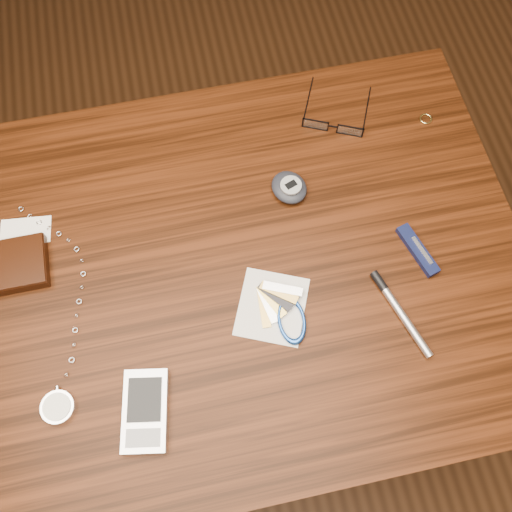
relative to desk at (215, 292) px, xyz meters
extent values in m
plane|color=#472814|center=(0.00, 0.00, -0.65)|extent=(3.80, 3.80, 0.00)
cube|color=#391809|center=(0.00, 0.00, 0.08)|extent=(1.00, 0.70, 0.03)
cylinder|color=#4C2814|center=(0.45, -0.30, -0.29)|extent=(0.05, 0.05, 0.71)
cylinder|color=#4C2814|center=(-0.45, 0.30, -0.29)|extent=(0.05, 0.05, 0.71)
cylinder|color=#4C2814|center=(0.45, 0.30, -0.29)|extent=(0.05, 0.05, 0.71)
cube|color=black|center=(-0.30, 0.07, 0.11)|extent=(0.10, 0.09, 0.02)
cube|color=black|center=(-0.30, 0.07, 0.12)|extent=(0.10, 0.08, 0.00)
cube|color=white|center=(-0.28, 0.13, 0.10)|extent=(0.09, 0.06, 0.00)
cube|color=black|center=(0.22, 0.22, 0.11)|extent=(0.04, 0.02, 0.02)
cube|color=white|center=(0.22, 0.22, 0.11)|extent=(0.04, 0.02, 0.02)
cylinder|color=black|center=(0.23, 0.28, 0.10)|extent=(0.05, 0.10, 0.00)
cube|color=black|center=(0.28, 0.20, 0.11)|extent=(0.04, 0.02, 0.02)
cube|color=white|center=(0.28, 0.20, 0.11)|extent=(0.04, 0.02, 0.02)
cylinder|color=black|center=(0.32, 0.24, 0.10)|extent=(0.05, 0.10, 0.00)
cube|color=black|center=(0.25, 0.21, 0.12)|extent=(0.01, 0.01, 0.00)
torus|color=#E7CE73|center=(0.42, 0.20, 0.10)|extent=(0.03, 0.03, 0.00)
cylinder|color=white|center=(-0.25, -0.16, 0.11)|extent=(0.05, 0.05, 0.01)
cylinder|color=white|center=(-0.25, -0.16, 0.11)|extent=(0.04, 0.04, 0.00)
cylinder|color=white|center=(-0.25, -0.14, 0.11)|extent=(0.01, 0.01, 0.01)
torus|color=white|center=(-0.23, -0.12, 0.11)|extent=(0.01, 0.01, 0.01)
torus|color=white|center=(-0.23, -0.10, 0.11)|extent=(0.01, 0.01, 0.00)
torus|color=white|center=(-0.22, -0.08, 0.11)|extent=(0.01, 0.01, 0.01)
torus|color=white|center=(-0.22, -0.05, 0.11)|extent=(0.01, 0.01, 0.00)
torus|color=white|center=(-0.21, -0.03, 0.11)|extent=(0.01, 0.01, 0.01)
torus|color=white|center=(-0.21, -0.01, 0.11)|extent=(0.01, 0.01, 0.00)
torus|color=white|center=(-0.20, 0.01, 0.11)|extent=(0.01, 0.00, 0.01)
torus|color=white|center=(-0.20, 0.03, 0.11)|extent=(0.01, 0.01, 0.00)
torus|color=white|center=(-0.20, 0.06, 0.11)|extent=(0.01, 0.00, 0.01)
torus|color=white|center=(-0.20, 0.08, 0.11)|extent=(0.01, 0.01, 0.00)
torus|color=white|center=(-0.21, 0.10, 0.11)|extent=(0.01, 0.01, 0.01)
torus|color=white|center=(-0.23, 0.11, 0.11)|extent=(0.01, 0.01, 0.00)
torus|color=white|center=(-0.24, 0.12, 0.11)|extent=(0.01, 0.01, 0.01)
torus|color=white|center=(-0.26, 0.14, 0.11)|extent=(0.01, 0.01, 0.00)
torus|color=white|center=(-0.27, 0.15, 0.11)|extent=(0.01, 0.01, 0.01)
torus|color=white|center=(-0.29, 0.17, 0.11)|extent=(0.01, 0.01, 0.00)
cube|color=silver|center=(-0.13, -0.19, 0.11)|extent=(0.08, 0.12, 0.02)
cube|color=black|center=(-0.13, -0.18, 0.12)|extent=(0.06, 0.07, 0.00)
cube|color=gray|center=(-0.14, -0.23, 0.12)|extent=(0.05, 0.03, 0.00)
ellipsoid|color=black|center=(0.15, 0.11, 0.11)|extent=(0.07, 0.08, 0.02)
cylinder|color=gray|center=(0.15, 0.11, 0.13)|extent=(0.03, 0.03, 0.00)
cube|color=black|center=(0.15, 0.11, 0.13)|extent=(0.02, 0.02, 0.00)
cube|color=white|center=(0.08, -0.08, 0.10)|extent=(0.14, 0.14, 0.00)
torus|color=#1E4EAC|center=(0.10, -0.11, 0.11)|extent=(0.06, 0.06, 0.01)
cube|color=olive|center=(0.07, -0.08, 0.11)|extent=(0.02, 0.06, 0.00)
cube|color=silver|center=(0.07, -0.07, 0.11)|extent=(0.02, 0.06, 0.00)
cube|color=#AA8F3C|center=(0.08, -0.07, 0.11)|extent=(0.04, 0.06, 0.00)
cube|color=black|center=(0.09, -0.07, 0.11)|extent=(0.05, 0.06, 0.00)
cube|color=olive|center=(0.09, -0.06, 0.11)|extent=(0.06, 0.05, 0.00)
cube|color=silver|center=(0.10, -0.06, 0.12)|extent=(0.06, 0.04, 0.00)
cube|color=#0D0F3A|center=(0.33, -0.04, 0.11)|extent=(0.05, 0.09, 0.01)
cube|color=silver|center=(0.33, -0.04, 0.11)|extent=(0.02, 0.05, 0.00)
cylinder|color=silver|center=(0.27, -0.13, 0.11)|extent=(0.05, 0.15, 0.01)
cylinder|color=black|center=(0.25, -0.07, 0.11)|extent=(0.02, 0.03, 0.01)
camera|label=1|loc=(0.00, -0.33, 0.93)|focal=40.00mm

